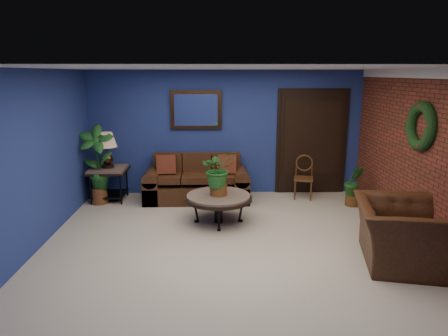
{
  "coord_description": "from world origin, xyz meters",
  "views": [
    {
      "loc": [
        -0.27,
        -5.51,
        2.44
      ],
      "look_at": [
        -0.1,
        0.55,
        0.99
      ],
      "focal_mm": 32.0,
      "sensor_mm": 36.0,
      "label": 1
    }
  ],
  "objects_px": {
    "table_lamp": "(107,146)",
    "side_chair": "(304,174)",
    "sofa": "(197,184)",
    "coffee_table": "(219,198)",
    "armchair": "(399,233)",
    "end_table": "(109,175)"
  },
  "relations": [
    {
      "from": "table_lamp",
      "to": "side_chair",
      "type": "relative_size",
      "value": 0.77
    },
    {
      "from": "sofa",
      "to": "coffee_table",
      "type": "distance_m",
      "value": 1.36
    },
    {
      "from": "coffee_table",
      "to": "side_chair",
      "type": "relative_size",
      "value": 1.3
    },
    {
      "from": "side_chair",
      "to": "sofa",
      "type": "bearing_deg",
      "value": -165.13
    },
    {
      "from": "coffee_table",
      "to": "side_chair",
      "type": "distance_m",
      "value": 2.17
    },
    {
      "from": "table_lamp",
      "to": "armchair",
      "type": "distance_m",
      "value": 5.29
    },
    {
      "from": "side_chair",
      "to": "end_table",
      "type": "bearing_deg",
      "value": -165.17
    },
    {
      "from": "table_lamp",
      "to": "armchair",
      "type": "height_order",
      "value": "table_lamp"
    },
    {
      "from": "sofa",
      "to": "end_table",
      "type": "bearing_deg",
      "value": -179.14
    },
    {
      "from": "coffee_table",
      "to": "table_lamp",
      "type": "relative_size",
      "value": 1.69
    },
    {
      "from": "sofa",
      "to": "table_lamp",
      "type": "distance_m",
      "value": 1.89
    },
    {
      "from": "sofa",
      "to": "side_chair",
      "type": "relative_size",
      "value": 2.35
    },
    {
      "from": "end_table",
      "to": "armchair",
      "type": "relative_size",
      "value": 0.58
    },
    {
      "from": "end_table",
      "to": "table_lamp",
      "type": "distance_m",
      "value": 0.58
    },
    {
      "from": "end_table",
      "to": "table_lamp",
      "type": "bearing_deg",
      "value": 0.0
    },
    {
      "from": "coffee_table",
      "to": "armchair",
      "type": "distance_m",
      "value": 2.78
    },
    {
      "from": "end_table",
      "to": "table_lamp",
      "type": "xyz_separation_m",
      "value": [
        0.0,
        0.0,
        0.58
      ]
    },
    {
      "from": "sofa",
      "to": "end_table",
      "type": "relative_size",
      "value": 2.81
    },
    {
      "from": "table_lamp",
      "to": "sofa",
      "type": "bearing_deg",
      "value": 0.86
    },
    {
      "from": "sofa",
      "to": "end_table",
      "type": "xyz_separation_m",
      "value": [
        -1.71,
        -0.03,
        0.21
      ]
    },
    {
      "from": "coffee_table",
      "to": "end_table",
      "type": "height_order",
      "value": "end_table"
    },
    {
      "from": "end_table",
      "to": "armchair",
      "type": "bearing_deg",
      "value": -32.0
    }
  ]
}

